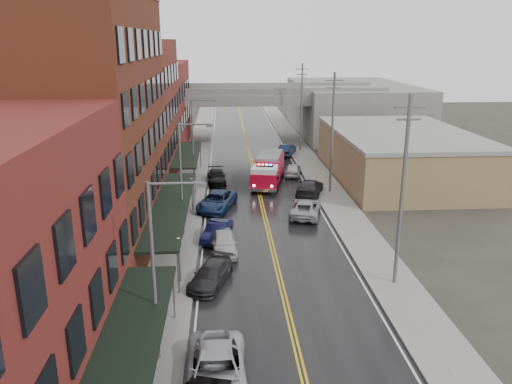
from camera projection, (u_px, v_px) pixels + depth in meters
name	position (u px, v px, depth m)	size (l,w,h in m)	color
road	(263.00, 210.00, 45.62)	(11.00, 160.00, 0.02)	black
sidewalk_left	(183.00, 211.00, 45.15)	(3.00, 160.00, 0.15)	slate
sidewalk_right	(342.00, 208.00, 46.06)	(3.00, 160.00, 0.15)	slate
curb_left	(201.00, 210.00, 45.26)	(0.30, 160.00, 0.15)	gray
curb_right	(324.00, 208.00, 45.95)	(0.30, 160.00, 0.15)	gray
brick_building_b	(85.00, 126.00, 35.50)	(9.00, 20.00, 18.00)	#4D2014
brick_building_c	(130.00, 113.00, 52.65)	(9.00, 15.00, 15.00)	#59251A
brick_building_far	(153.00, 107.00, 69.79)	(9.00, 20.00, 12.00)	maroon
tan_building	(399.00, 156.00, 55.44)	(14.00, 22.00, 5.00)	#93774F
right_far_block	(351.00, 108.00, 83.76)	(18.00, 30.00, 8.00)	slate
awning_0	(125.00, 358.00, 19.47)	(2.60, 16.00, 3.09)	black
awning_1	(172.00, 205.00, 37.61)	(2.60, 18.00, 3.09)	black
awning_2	(187.00, 154.00, 54.32)	(2.60, 13.00, 3.09)	black
globe_lamp_1	(179.00, 250.00, 31.19)	(0.44, 0.44, 3.12)	#59595B
globe_lamp_2	(192.00, 187.00, 44.56)	(0.44, 0.44, 3.12)	#59595B
street_lamp_0	(158.00, 262.00, 22.71)	(2.64, 0.22, 9.00)	#59595B
street_lamp_1	(184.00, 173.00, 37.98)	(2.64, 0.22, 9.00)	#59595B
street_lamp_2	(195.00, 135.00, 53.26)	(2.64, 0.22, 9.00)	#59595B
utility_pole_0	(403.00, 189.00, 29.92)	(1.80, 0.24, 12.00)	#59595B
utility_pole_1	(332.00, 131.00, 49.01)	(1.80, 0.24, 12.00)	#59595B
utility_pole_2	(301.00, 106.00, 68.10)	(1.80, 0.24, 12.00)	#59595B
overpass	(247.00, 103.00, 74.43)	(40.00, 10.00, 7.50)	slate
fire_truck	(268.00, 169.00, 53.34)	(4.71, 8.76, 3.06)	#B80824
parked_car_left_2	(216.00, 371.00, 22.07)	(2.72, 5.91, 1.64)	#B2B4BA
parked_car_left_3	(211.00, 275.00, 31.50)	(1.88, 4.62, 1.34)	#252527
parked_car_left_4	(224.00, 243.00, 36.31)	(1.79, 4.44, 1.51)	#BABABA
parked_car_left_5	(217.00, 231.00, 38.67)	(1.48, 4.23, 1.39)	black
parked_car_left_6	(217.00, 201.00, 45.61)	(2.62, 5.68, 1.58)	navy
parked_car_left_7	(217.00, 177.00, 53.94)	(1.97, 4.85, 1.41)	black
parked_car_right_0	(305.00, 208.00, 43.91)	(2.47, 5.36, 1.49)	#9B9CA2
parked_car_right_1	(310.00, 188.00, 49.71)	(2.25, 5.53, 1.60)	black
parked_car_right_2	(293.00, 170.00, 57.06)	(1.67, 4.16, 1.42)	#B8B8B8
parked_car_right_3	(287.00, 150.00, 66.90)	(1.66, 4.76, 1.57)	black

